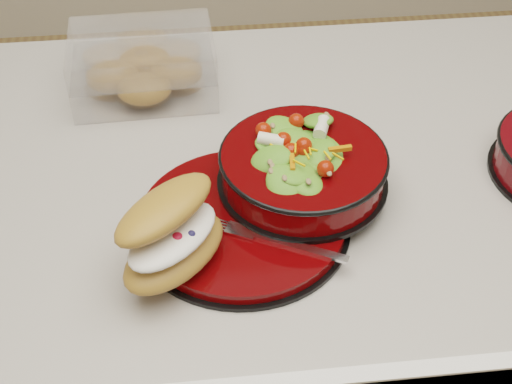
{
  "coord_description": "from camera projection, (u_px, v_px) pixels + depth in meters",
  "views": [
    {
      "loc": [
        -0.05,
        -0.77,
        1.55
      ],
      "look_at": [
        0.02,
        -0.11,
        0.94
      ],
      "focal_mm": 50.0,
      "sensor_mm": 36.0,
      "label": 1
    }
  ],
  "objects": [
    {
      "name": "pastry_box",
      "position": [
        144.0,
        67.0,
        1.11
      ],
      "size": [
        0.22,
        0.17,
        0.09
      ],
      "rotation": [
        0.0,
        0.0,
        0.03
      ],
      "color": "white",
      "rests_on": "island_counter"
    },
    {
      "name": "salad_bowl",
      "position": [
        303.0,
        163.0,
        0.92
      ],
      "size": [
        0.23,
        0.23,
        0.09
      ],
      "rotation": [
        0.0,
        0.0,
        0.14
      ],
      "color": "black",
      "rests_on": "dinner_plate"
    },
    {
      "name": "croissant",
      "position": [
        173.0,
        234.0,
        0.81
      ],
      "size": [
        0.16,
        0.18,
        0.09
      ],
      "rotation": [
        0.0,
        0.0,
        0.82
      ],
      "color": "#B47637",
      "rests_on": "dinner_plate"
    },
    {
      "name": "island_counter",
      "position": [
        238.0,
        350.0,
        1.3
      ],
      "size": [
        1.24,
        0.74,
        0.9
      ],
      "color": "silver",
      "rests_on": "ground"
    },
    {
      "name": "fork",
      "position": [
        282.0,
        242.0,
        0.86
      ],
      "size": [
        0.15,
        0.09,
        0.0
      ],
      "rotation": [
        0.0,
        0.0,
        1.1
      ],
      "color": "silver",
      "rests_on": "dinner_plate"
    },
    {
      "name": "dinner_plate",
      "position": [
        243.0,
        221.0,
        0.9
      ],
      "size": [
        0.28,
        0.28,
        0.02
      ],
      "rotation": [
        0.0,
        0.0,
        -0.37
      ],
      "color": "black",
      "rests_on": "island_counter"
    }
  ]
}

